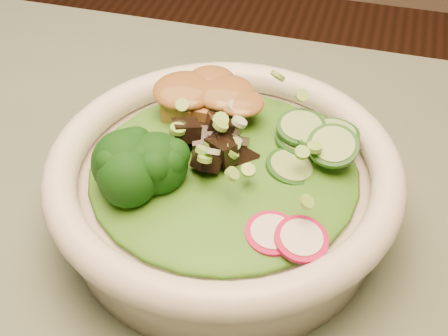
% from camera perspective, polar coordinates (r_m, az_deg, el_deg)
% --- Properties ---
extents(salad_bowl, '(0.25, 0.25, 0.07)m').
position_cam_1_polar(salad_bowl, '(0.44, 0.00, -1.80)').
color(salad_bowl, silver).
rests_on(salad_bowl, dining_table).
extents(lettuce_bed, '(0.19, 0.19, 0.02)m').
position_cam_1_polar(lettuce_bed, '(0.43, 0.00, 0.10)').
color(lettuce_bed, '#1F5612').
rests_on(lettuce_bed, salad_bowl).
extents(broccoli_florets, '(0.09, 0.09, 0.04)m').
position_cam_1_polar(broccoli_florets, '(0.41, -7.59, -0.28)').
color(broccoli_florets, black).
rests_on(broccoli_florets, salad_bowl).
extents(radish_slices, '(0.11, 0.07, 0.02)m').
position_cam_1_polar(radish_slices, '(0.39, 3.19, -5.24)').
color(radish_slices, '#A90D3D').
rests_on(radish_slices, salad_bowl).
extents(cucumber_slices, '(0.08, 0.08, 0.03)m').
position_cam_1_polar(cucumber_slices, '(0.44, 7.50, 2.64)').
color(cucumber_slices, '#9CC86F').
rests_on(cucumber_slices, salad_bowl).
extents(mushroom_heap, '(0.08, 0.08, 0.04)m').
position_cam_1_polar(mushroom_heap, '(0.43, -0.46, 2.28)').
color(mushroom_heap, black).
rests_on(mushroom_heap, salad_bowl).
extents(tofu_cubes, '(0.10, 0.08, 0.03)m').
position_cam_1_polar(tofu_cubes, '(0.47, -2.04, 5.66)').
color(tofu_cubes, '#9D6A34').
rests_on(tofu_cubes, salad_bowl).
extents(peanut_sauce, '(0.06, 0.05, 0.01)m').
position_cam_1_polar(peanut_sauce, '(0.46, -2.07, 6.86)').
color(peanut_sauce, brown).
rests_on(peanut_sauce, tofu_cubes).
extents(scallion_garnish, '(0.18, 0.18, 0.02)m').
position_cam_1_polar(scallion_garnish, '(0.42, 0.00, 2.31)').
color(scallion_garnish, '#76B13E').
rests_on(scallion_garnish, salad_bowl).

